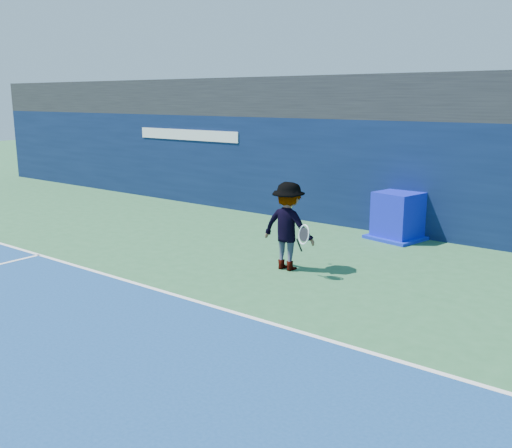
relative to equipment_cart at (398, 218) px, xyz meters
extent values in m
plane|color=#2B6138|center=(-0.90, -9.62, -0.56)|extent=(80.00, 80.00, 0.00)
cube|color=white|center=(-0.90, -6.62, -0.55)|extent=(24.00, 0.10, 0.01)
cube|color=black|center=(-0.90, 1.88, 3.04)|extent=(36.00, 3.00, 1.20)
cube|color=#0A1737|center=(-0.90, 0.88, 0.94)|extent=(36.00, 1.00, 3.00)
cube|color=white|center=(-7.90, 0.37, 1.79)|extent=(4.50, 0.04, 0.35)
cube|color=#0D14BA|center=(0.00, 0.00, 0.05)|extent=(1.20, 1.20, 1.22)
cube|color=#0C1EB4|center=(0.00, 0.00, -0.52)|extent=(1.50, 1.50, 0.08)
imported|color=white|center=(-0.72, -3.95, 0.38)|extent=(1.24, 0.75, 1.88)
cylinder|color=black|center=(-0.27, -4.20, 0.09)|extent=(0.09, 0.17, 0.30)
torus|color=white|center=(-0.13, -4.25, 0.34)|extent=(0.35, 0.19, 0.34)
cylinder|color=black|center=(-0.13, -4.25, 0.34)|extent=(0.29, 0.15, 0.28)
sphere|color=#BEEF1A|center=(-0.92, -3.57, 0.72)|extent=(0.07, 0.07, 0.07)
camera|label=1|loc=(5.93, -13.62, 3.04)|focal=40.00mm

